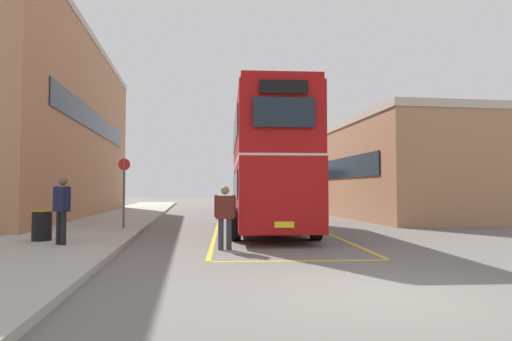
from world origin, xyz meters
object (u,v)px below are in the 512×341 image
Objects in this scene: double_decker_bus at (267,164)px; litter_bin at (42,225)px; single_deck_bus at (274,189)px; pedestrian_waiting_near at (62,205)px; bus_stop_sign at (124,186)px; pedestrian_boarding at (225,213)px.

double_decker_bus is 12.08× the size of litter_bin.
single_deck_bus is 9.94× the size of litter_bin.
bus_stop_sign is (0.85, 4.64, 0.53)m from pedestrian_waiting_near.
pedestrian_waiting_near is 4.74m from bus_stop_sign.
litter_bin is 4.13m from bus_stop_sign.
double_decker_bus is 6.20× the size of pedestrian_boarding.
litter_bin is (-4.94, 1.57, -0.38)m from pedestrian_boarding.
double_decker_bus is at bearing 68.48° from pedestrian_boarding.
pedestrian_boarding is (-1.96, -4.96, -1.57)m from double_decker_bus.
single_deck_bus reaches higher than litter_bin.
double_decker_bus is at bearing -2.49° from bus_stop_sign.
double_decker_bus is 5.84× the size of pedestrian_waiting_near.
pedestrian_boarding is 0.94× the size of pedestrian_waiting_near.
single_deck_bus reaches higher than bus_stop_sign.
pedestrian_waiting_near is 1.41m from litter_bin.
single_deck_bus is 4.81× the size of pedestrian_waiting_near.
pedestrian_boarding reaches higher than litter_bin.
double_decker_bus is 7.66m from pedestrian_waiting_near.
single_deck_bus reaches higher than pedestrian_boarding.
bus_stop_sign reaches higher than litter_bin.
litter_bin is (-10.41, -20.54, -1.07)m from single_deck_bus.
pedestrian_waiting_near is at bearing -144.20° from double_decker_bus.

